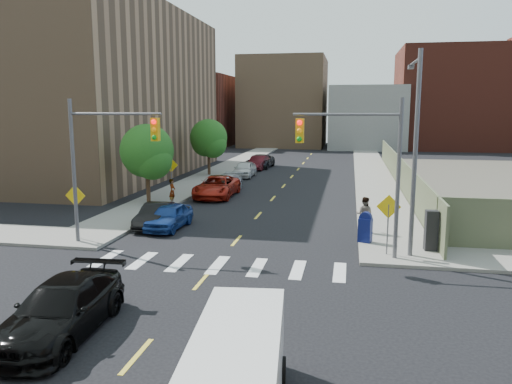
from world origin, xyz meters
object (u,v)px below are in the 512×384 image
at_px(parked_car_maroon, 259,163).
at_px(mailbox, 365,227).
at_px(pedestrian_east, 364,214).
at_px(parked_car_blue, 169,216).
at_px(cargo_van, 239,367).
at_px(parked_car_red, 217,187).
at_px(parked_car_grey, 260,161).
at_px(black_sedan, 61,309).
at_px(parked_car_black, 156,215).
at_px(parked_car_silver, 226,183).
at_px(parked_car_white, 245,169).
at_px(pedestrian_west, 172,191).
at_px(payphone, 431,230).

xyz_separation_m(parked_car_maroon, mailbox, (10.50, -28.61, 0.14)).
bearing_deg(pedestrian_east, parked_car_blue, 18.51).
bearing_deg(cargo_van, parked_car_maroon, 94.04).
relative_size(parked_car_red, parked_car_maroon, 1.28).
xyz_separation_m(parked_car_grey, cargo_van, (7.57, -44.51, 0.37)).
distance_m(black_sedan, mailbox, 14.65).
height_order(parked_car_blue, pedestrian_east, pedestrian_east).
xyz_separation_m(parked_car_black, mailbox, (11.35, -1.61, 0.21)).
height_order(parked_car_silver, parked_car_maroon, parked_car_maroon).
bearing_deg(parked_car_maroon, parked_car_grey, 99.10).
bearing_deg(black_sedan, parked_car_black, 97.30).
relative_size(parked_car_red, black_sedan, 1.05).
bearing_deg(mailbox, parked_car_maroon, 128.44).
relative_size(parked_car_white, pedestrian_west, 2.67).
height_order(parked_car_red, mailbox, mailbox).
xyz_separation_m(black_sedan, pedestrian_west, (-3.63, 19.22, 0.21)).
bearing_deg(mailbox, black_sedan, -109.49).
xyz_separation_m(parked_car_blue, pedestrian_east, (10.50, 0.71, 0.38)).
bearing_deg(payphone, parked_car_blue, 165.61).
height_order(parked_car_blue, black_sedan, black_sedan).
xyz_separation_m(parked_car_silver, black_sedan, (1.53, -25.81, 0.12)).
distance_m(parked_car_blue, mailbox, 10.59).
relative_size(parked_car_silver, parked_car_grey, 0.86).
bearing_deg(parked_car_black, pedestrian_east, 0.28).
distance_m(parked_car_black, pedestrian_east, 11.37).
height_order(parked_car_black, parked_car_maroon, parked_car_maroon).
distance_m(mailbox, pedestrian_east, 2.09).
distance_m(black_sedan, pedestrian_west, 19.56).
bearing_deg(cargo_van, payphone, 60.51).
relative_size(parked_car_blue, cargo_van, 0.86).
xyz_separation_m(parked_car_white, mailbox, (10.73, -22.44, 0.11)).
bearing_deg(parked_car_maroon, cargo_van, -74.80).
height_order(mailbox, pedestrian_east, pedestrian_east).
xyz_separation_m(parked_car_silver, parked_car_grey, (-0.10, 15.86, 0.08)).
bearing_deg(parked_car_grey, mailbox, -67.49).
bearing_deg(parked_car_black, parked_car_grey, 86.42).
bearing_deg(parked_car_grey, parked_car_black, -88.42).
height_order(parked_car_maroon, cargo_van, cargo_van).
height_order(payphone, pedestrian_east, payphone).
distance_m(parked_car_blue, parked_car_maroon, 27.24).
distance_m(parked_car_maroon, pedestrian_east, 28.53).
height_order(parked_car_blue, pedestrian_west, pedestrian_west).
xyz_separation_m(parked_car_grey, black_sedan, (1.62, -41.66, 0.05)).
relative_size(parked_car_silver, pedestrian_west, 2.69).
bearing_deg(mailbox, cargo_van, -83.58).
height_order(pedestrian_west, pedestrian_east, pedestrian_east).
bearing_deg(pedestrian_west, cargo_van, -158.71).
bearing_deg(parked_car_silver, parked_car_red, -85.35).
relative_size(parked_car_blue, parked_car_silver, 0.90).
bearing_deg(pedestrian_west, parked_car_maroon, -7.88).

